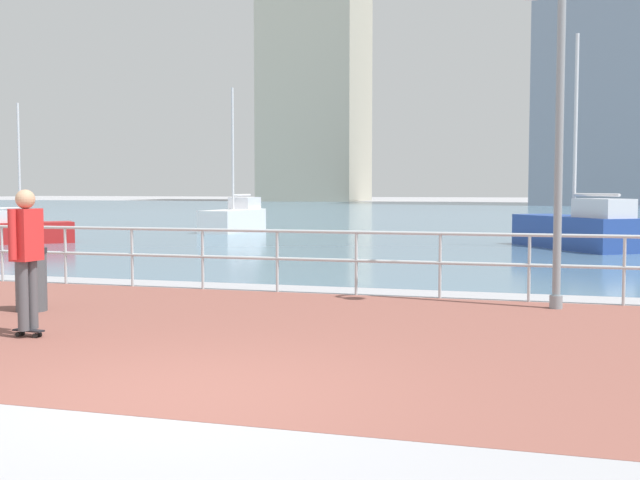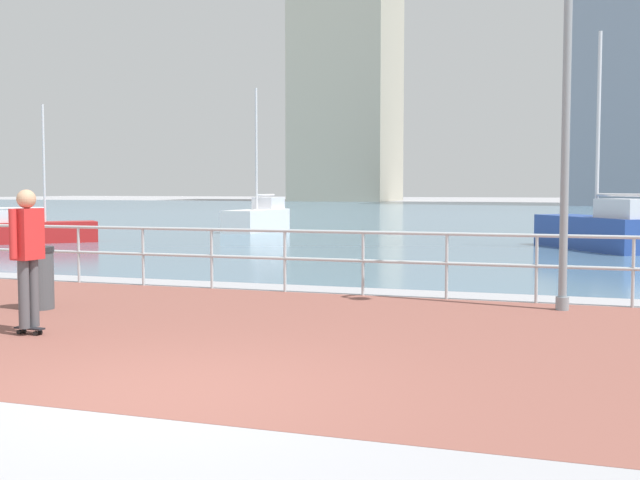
{
  "view_description": "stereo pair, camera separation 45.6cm",
  "coord_description": "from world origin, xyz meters",
  "px_view_note": "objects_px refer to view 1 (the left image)",
  "views": [
    {
      "loc": [
        3.07,
        -6.08,
        1.79
      ],
      "look_at": [
        0.14,
        3.98,
        1.1
      ],
      "focal_mm": 44.09,
      "sensor_mm": 36.0,
      "label": 1
    },
    {
      "loc": [
        3.5,
        -5.95,
        1.79
      ],
      "look_at": [
        0.14,
        3.98,
        1.1
      ],
      "focal_mm": 44.09,
      "sensor_mm": 36.0,
      "label": 2
    }
  ],
  "objects_px": {
    "trash_bin": "(31,279)",
    "sailboat_blue": "(577,229)",
    "lamppost": "(551,106)",
    "skateboarder": "(26,248)",
    "sailboat_teal": "(17,230)",
    "sailboat_red": "(235,218)"
  },
  "relations": [
    {
      "from": "skateboarder",
      "to": "trash_bin",
      "type": "height_order",
      "value": "skateboarder"
    },
    {
      "from": "lamppost",
      "to": "skateboarder",
      "type": "xyz_separation_m",
      "value": [
        -6.02,
        -4.0,
        -1.92
      ]
    },
    {
      "from": "lamppost",
      "to": "sailboat_teal",
      "type": "height_order",
      "value": "lamppost"
    },
    {
      "from": "trash_bin",
      "to": "sailboat_blue",
      "type": "distance_m",
      "value": 16.67
    },
    {
      "from": "sailboat_teal",
      "to": "sailboat_red",
      "type": "bearing_deg",
      "value": 66.0
    },
    {
      "from": "trash_bin",
      "to": "lamppost",
      "type": "bearing_deg",
      "value": 17.44
    },
    {
      "from": "lamppost",
      "to": "skateboarder",
      "type": "height_order",
      "value": "lamppost"
    },
    {
      "from": "lamppost",
      "to": "sailboat_teal",
      "type": "bearing_deg",
      "value": 149.95
    },
    {
      "from": "sailboat_red",
      "to": "sailboat_teal",
      "type": "xyz_separation_m",
      "value": [
        -3.93,
        -8.83,
        -0.13
      ]
    },
    {
      "from": "lamppost",
      "to": "sailboat_red",
      "type": "relative_size",
      "value": 0.91
    },
    {
      "from": "lamppost",
      "to": "trash_bin",
      "type": "bearing_deg",
      "value": -162.56
    },
    {
      "from": "sailboat_blue",
      "to": "trash_bin",
      "type": "bearing_deg",
      "value": -118.89
    },
    {
      "from": "sailboat_teal",
      "to": "sailboat_blue",
      "type": "bearing_deg",
      "value": 9.15
    },
    {
      "from": "lamppost",
      "to": "trash_bin",
      "type": "height_order",
      "value": "lamppost"
    },
    {
      "from": "sailboat_blue",
      "to": "sailboat_teal",
      "type": "bearing_deg",
      "value": -170.85
    },
    {
      "from": "skateboarder",
      "to": "sailboat_blue",
      "type": "xyz_separation_m",
      "value": [
        6.83,
        16.32,
        -0.47
      ]
    },
    {
      "from": "trash_bin",
      "to": "sailboat_teal",
      "type": "bearing_deg",
      "value": 128.05
    },
    {
      "from": "skateboarder",
      "to": "sailboat_blue",
      "type": "bearing_deg",
      "value": 67.3
    },
    {
      "from": "trash_bin",
      "to": "sailboat_red",
      "type": "bearing_deg",
      "value": 104.44
    },
    {
      "from": "lamppost",
      "to": "sailboat_teal",
      "type": "relative_size",
      "value": 1.2
    },
    {
      "from": "lamppost",
      "to": "trash_bin",
      "type": "xyz_separation_m",
      "value": [
        -7.24,
        -2.28,
        -2.52
      ]
    },
    {
      "from": "sailboat_teal",
      "to": "lamppost",
      "type": "bearing_deg",
      "value": -30.05
    }
  ]
}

